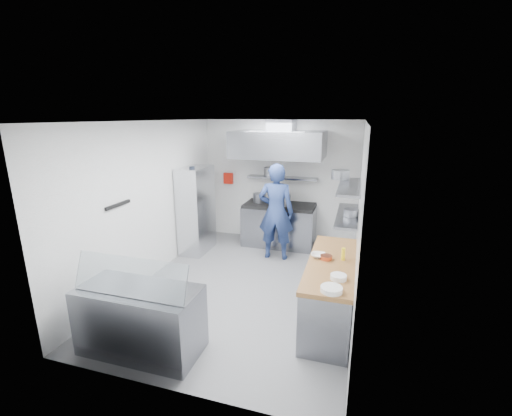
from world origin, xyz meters
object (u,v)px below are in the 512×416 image
(wire_rack, at_px, (196,210))
(display_case, at_px, (141,320))
(gas_range, at_px, (279,226))
(chef, at_px, (276,212))

(wire_rack, bearing_deg, display_case, -75.88)
(gas_range, height_order, wire_rack, wire_rack)
(gas_range, height_order, display_case, gas_range)
(display_case, bearing_deg, gas_range, 78.74)
(gas_range, bearing_deg, display_case, -101.26)
(gas_range, distance_m, chef, 0.94)
(display_case, bearing_deg, wire_rack, 104.12)
(chef, bearing_deg, gas_range, -86.99)
(wire_rack, distance_m, display_case, 3.37)
(chef, xyz_separation_m, display_case, (-0.92, -3.34, -0.57))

